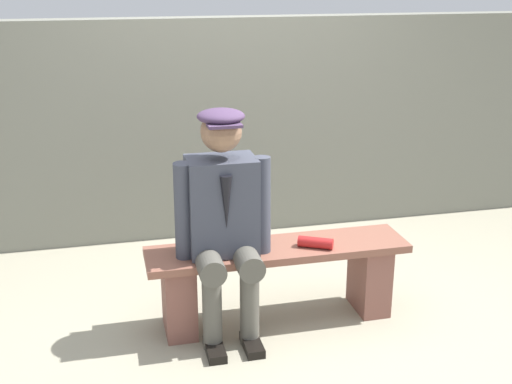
% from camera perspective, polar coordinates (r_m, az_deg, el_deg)
% --- Properties ---
extents(ground_plane, '(30.00, 30.00, 0.00)m').
position_cam_1_polar(ground_plane, '(4.12, 1.84, -10.95)').
color(ground_plane, gray).
extents(bench, '(1.56, 0.37, 0.49)m').
position_cam_1_polar(bench, '(3.98, 1.88, -7.13)').
color(bench, brown).
rests_on(bench, ground).
extents(seated_man, '(0.55, 0.55, 1.33)m').
position_cam_1_polar(seated_man, '(3.69, -2.83, -1.93)').
color(seated_man, '#3C3F4C').
rests_on(seated_man, ground).
extents(rolled_magazine, '(0.21, 0.16, 0.07)m').
position_cam_1_polar(rolled_magazine, '(3.88, 5.20, -4.40)').
color(rolled_magazine, '#B21E1E').
rests_on(rolled_magazine, bench).
extents(stadium_wall, '(12.00, 0.24, 1.71)m').
position_cam_1_polar(stadium_wall, '(5.23, -2.58, 5.63)').
color(stadium_wall, slate).
rests_on(stadium_wall, ground).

